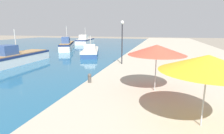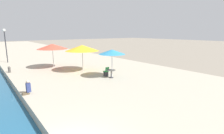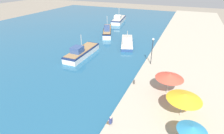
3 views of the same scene
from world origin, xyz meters
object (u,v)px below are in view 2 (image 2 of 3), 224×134
(cafe_umbrella_white, at_px, (82,48))
(person_at_quay, at_px, (28,88))
(mooring_bollard, at_px, (9,69))
(cafe_chair_left, at_px, (106,73))
(cafe_table, at_px, (111,72))
(cafe_umbrella_pink, at_px, (112,52))
(cafe_umbrella_striped, at_px, (52,46))
(lamppost, at_px, (5,40))

(cafe_umbrella_white, height_order, person_at_quay, cafe_umbrella_white)
(mooring_bollard, bearing_deg, cafe_chair_left, -46.21)
(cafe_table, distance_m, mooring_bollard, 10.81)
(cafe_chair_left, bearing_deg, mooring_bollard, 129.46)
(cafe_umbrella_pink, distance_m, mooring_bollard, 11.07)
(cafe_umbrella_striped, distance_m, mooring_bollard, 5.01)
(cafe_chair_left, relative_size, lamppost, 0.20)
(cafe_umbrella_pink, relative_size, cafe_umbrella_striped, 0.76)
(cafe_umbrella_striped, distance_m, cafe_chair_left, 7.75)
(cafe_umbrella_white, bearing_deg, cafe_chair_left, -78.32)
(cafe_umbrella_white, relative_size, mooring_bollard, 5.38)
(person_at_quay, relative_size, mooring_bollard, 1.52)
(cafe_table, bearing_deg, person_at_quay, -179.82)
(cafe_table, relative_size, cafe_chair_left, 0.88)
(mooring_bollard, bearing_deg, lamppost, 84.25)
(cafe_umbrella_pink, bearing_deg, cafe_chair_left, 102.11)
(cafe_umbrella_striped, relative_size, cafe_table, 4.27)
(cafe_umbrella_pink, distance_m, cafe_umbrella_white, 4.15)
(cafe_umbrella_pink, height_order, mooring_bollard, cafe_umbrella_pink)
(person_at_quay, bearing_deg, cafe_chair_left, 6.02)
(cafe_umbrella_white, distance_m, person_at_quay, 7.83)
(cafe_table, distance_m, cafe_chair_left, 0.75)
(cafe_chair_left, bearing_deg, cafe_table, -90.00)
(cafe_umbrella_striped, relative_size, lamppost, 0.75)
(cafe_umbrella_striped, bearing_deg, mooring_bollard, 174.59)
(cafe_umbrella_striped, height_order, cafe_table, cafe_umbrella_striped)
(cafe_umbrella_striped, distance_m, cafe_table, 8.37)
(cafe_umbrella_striped, height_order, person_at_quay, cafe_umbrella_striped)
(cafe_umbrella_pink, bearing_deg, person_at_quay, -179.86)
(cafe_umbrella_pink, relative_size, mooring_bollard, 3.98)
(cafe_umbrella_pink, xyz_separation_m, mooring_bollard, (-7.24, 8.12, -2.04))
(cafe_umbrella_pink, relative_size, lamppost, 0.57)
(person_at_quay, xyz_separation_m, mooring_bollard, (-0.04, 8.14, -0.09))
(cafe_umbrella_white, xyz_separation_m, person_at_quay, (-6.36, -4.08, -2.06))
(cafe_umbrella_striped, bearing_deg, cafe_umbrella_pink, -70.32)
(cafe_chair_left, xyz_separation_m, person_at_quay, (-7.05, -0.74, 0.11))
(cafe_umbrella_striped, height_order, mooring_bollard, cafe_umbrella_striped)
(cafe_umbrella_pink, height_order, cafe_umbrella_white, cafe_umbrella_white)
(person_at_quay, bearing_deg, cafe_umbrella_pink, 0.14)
(mooring_bollard, bearing_deg, cafe_table, -48.65)
(lamppost, bearing_deg, person_at_quay, -92.56)
(cafe_umbrella_white, xyz_separation_m, lamppost, (-5.67, 11.29, 0.59))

